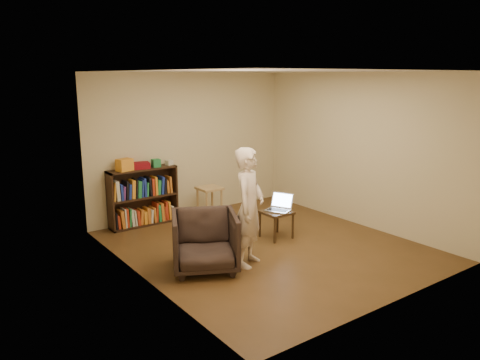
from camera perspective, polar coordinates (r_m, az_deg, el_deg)
floor at (r=7.20m, az=3.26°, el=-8.06°), size 4.50×4.50×0.00m
ceiling at (r=6.74m, az=3.54°, el=13.10°), size 4.50×4.50×0.00m
wall_back at (r=8.69m, az=-6.07°, el=4.34°), size 4.00×0.00×4.00m
wall_left at (r=5.82m, az=-12.04°, el=0.01°), size 0.00×4.50×4.50m
wall_right at (r=8.25m, az=14.23°, el=3.58°), size 0.00×4.50×4.50m
bookshelf at (r=8.25m, az=-11.74°, el=-2.40°), size 1.20×0.30×1.00m
box_yellow at (r=7.95m, az=-13.89°, el=1.81°), size 0.28×0.23×0.20m
red_cloth at (r=8.09m, az=-12.09°, el=1.74°), size 0.35×0.29×0.10m
box_green at (r=8.19m, az=-10.20°, el=2.05°), size 0.15×0.15×0.13m
box_white at (r=8.33m, az=-8.63°, el=2.12°), size 0.13×0.13×0.09m
stool at (r=8.46m, az=-3.75°, el=-1.60°), size 0.40×0.40×0.58m
armchair at (r=6.26m, az=-4.31°, el=-7.47°), size 1.14×1.15×0.79m
side_table at (r=7.47m, az=4.46°, el=-4.35°), size 0.43×0.43×0.44m
laptop at (r=7.49m, az=4.82°, el=-3.24°), size 0.48×0.48×0.26m
person at (r=6.29m, az=1.12°, el=-3.35°), size 0.71×0.65×1.62m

